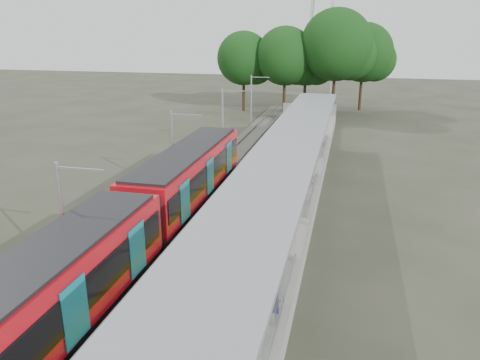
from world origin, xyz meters
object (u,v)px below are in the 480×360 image
bench_far (316,137)px  train (136,221)px  bench_near (268,296)px  info_pillar_near (252,308)px  info_pillar_far (297,166)px  litter_bin (300,192)px  bench_mid (304,163)px

bench_far → train: bearing=-102.7°
train → bench_near: bearing=-30.5°
info_pillar_near → info_pillar_far: info_pillar_far is taller
train → litter_bin: (6.60, 7.23, -0.59)m
info_pillar_near → info_pillar_far: 16.26m
litter_bin → train: bearing=-132.4°
info_pillar_near → info_pillar_far: size_ratio=0.98×
bench_near → litter_bin: size_ratio=1.81×
info_pillar_near → litter_bin: bearing=64.9°
bench_near → bench_far: size_ratio=1.03×
info_pillar_near → bench_mid: bearing=66.4°
info_pillar_far → bench_near: bearing=-96.2°
bench_near → bench_far: (-0.34, 25.17, -0.01)m
train → litter_bin: size_ratio=29.59×
bench_mid → info_pillar_far: bearing=-107.6°
bench_near → info_pillar_near: size_ratio=0.88×
info_pillar_near → info_pillar_far: (-0.46, 16.25, 0.02)m
train → info_pillar_far: size_ratio=14.05×
train → info_pillar_near: 8.29m
train → bench_far: train is taller
train → bench_mid: size_ratio=15.61×
bench_mid → info_pillar_near: 17.94m
train → bench_mid: (6.21, 12.73, -0.44)m
bench_far → info_pillar_near: (0.04, -26.40, 0.25)m
litter_bin → bench_mid: bearing=94.0°
bench_mid → bench_far: (0.19, 8.46, -0.03)m
bench_near → bench_mid: bearing=81.8°
info_pillar_near → litter_bin: info_pillar_near is taller
info_pillar_far → litter_bin: 3.89m
bench_near → bench_far: bench_near is taller
bench_mid → train: bearing=-126.0°
info_pillar_far → litter_bin: size_ratio=2.11×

